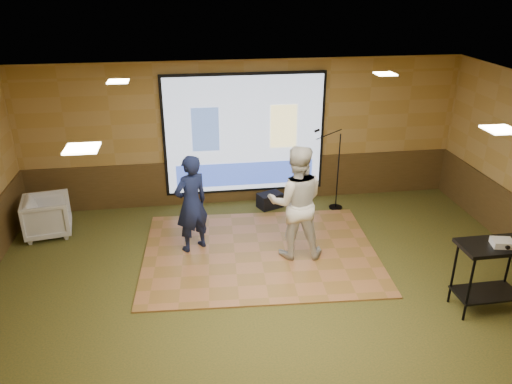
{
  "coord_description": "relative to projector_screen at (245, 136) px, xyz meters",
  "views": [
    {
      "loc": [
        -1.19,
        -6.3,
        4.53
      ],
      "look_at": [
        -0.13,
        0.97,
        1.3
      ],
      "focal_mm": 35.0,
      "sensor_mm": 36.0,
      "label": 1
    }
  ],
  "objects": [
    {
      "name": "ground",
      "position": [
        0.0,
        -3.44,
        -1.47
      ],
      "size": [
        9.0,
        9.0,
        0.0
      ],
      "primitive_type": "plane",
      "color": "#343D1B",
      "rests_on": "ground"
    },
    {
      "name": "room_shell",
      "position": [
        0.0,
        -3.44,
        0.62
      ],
      "size": [
        9.04,
        7.04,
        3.02
      ],
      "color": "#AB8647",
      "rests_on": "ground"
    },
    {
      "name": "wainscot_back",
      "position": [
        0.0,
        0.04,
        -1.0
      ],
      "size": [
        9.0,
        0.04,
        0.95
      ],
      "primitive_type": "cube",
      "color": "#453217",
      "rests_on": "ground"
    },
    {
      "name": "projector_screen",
      "position": [
        0.0,
        0.0,
        0.0
      ],
      "size": [
        3.32,
        0.06,
        2.52
      ],
      "color": "black",
      "rests_on": "room_shell"
    },
    {
      "name": "downlight_nw",
      "position": [
        -2.2,
        -1.64,
        1.5
      ],
      "size": [
        0.32,
        0.32,
        0.02
      ],
      "primitive_type": "cube",
      "color": "beige",
      "rests_on": "room_shell"
    },
    {
      "name": "downlight_ne",
      "position": [
        2.2,
        -1.64,
        1.5
      ],
      "size": [
        0.32,
        0.32,
        0.02
      ],
      "primitive_type": "cube",
      "color": "beige",
      "rests_on": "room_shell"
    },
    {
      "name": "downlight_sw",
      "position": [
        -2.2,
        -4.94,
        1.5
      ],
      "size": [
        0.32,
        0.32,
        0.02
      ],
      "primitive_type": "cube",
      "color": "beige",
      "rests_on": "room_shell"
    },
    {
      "name": "downlight_se",
      "position": [
        2.2,
        -4.94,
        1.5
      ],
      "size": [
        0.32,
        0.32,
        0.02
      ],
      "primitive_type": "cube",
      "color": "beige",
      "rests_on": "room_shell"
    },
    {
      "name": "dance_floor",
      "position": [
        -0.02,
        -2.2,
        -1.46
      ],
      "size": [
        4.22,
        3.31,
        0.03
      ],
      "primitive_type": "cube",
      "rotation": [
        0.0,
        0.0,
        -0.06
      ],
      "color": "#A2683B",
      "rests_on": "ground"
    },
    {
      "name": "player_left",
      "position": [
        -1.17,
        -1.91,
        -0.57
      ],
      "size": [
        0.76,
        0.69,
        1.75
      ],
      "primitive_type": "imported",
      "rotation": [
        0.0,
        0.0,
        3.69
      ],
      "color": "#141C3F",
      "rests_on": "dance_floor"
    },
    {
      "name": "player_right",
      "position": [
        0.56,
        -2.36,
        -0.45
      ],
      "size": [
        1.05,
        0.87,
        1.98
      ],
      "primitive_type": "imported",
      "rotation": [
        0.0,
        0.0,
        3.02
      ],
      "color": "silver",
      "rests_on": "dance_floor"
    },
    {
      "name": "av_table",
      "position": [
        3.0,
        -4.24,
        -0.7
      ],
      "size": [
        1.03,
        0.54,
        1.08
      ],
      "rotation": [
        0.0,
        0.0,
        0.01
      ],
      "color": "black",
      "rests_on": "ground"
    },
    {
      "name": "projector",
      "position": [
        3.04,
        -4.29,
        -0.35
      ],
      "size": [
        0.32,
        0.29,
        0.09
      ],
      "primitive_type": "cube",
      "rotation": [
        0.0,
        0.0,
        -0.23
      ],
      "color": "silver",
      "rests_on": "av_table"
    },
    {
      "name": "mic_stand",
      "position": [
        1.78,
        -0.6,
        -0.98
      ],
      "size": [
        0.68,
        0.28,
        1.75
      ],
      "rotation": [
        0.0,
        0.0,
        0.14
      ],
      "color": "black",
      "rests_on": "ground"
    },
    {
      "name": "banquet_chair",
      "position": [
        -3.84,
        -0.94,
        -1.1
      ],
      "size": [
        0.95,
        0.93,
        0.75
      ],
      "primitive_type": "imported",
      "rotation": [
        0.0,
        0.0,
        1.74
      ],
      "color": "gray",
      "rests_on": "ground"
    },
    {
      "name": "duffel_bag",
      "position": [
        0.48,
        -0.36,
        -1.32
      ],
      "size": [
        0.58,
        0.49,
        0.31
      ],
      "primitive_type": "cube",
      "rotation": [
        0.0,
        0.0,
        0.39
      ],
      "color": "black",
      "rests_on": "ground"
    }
  ]
}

